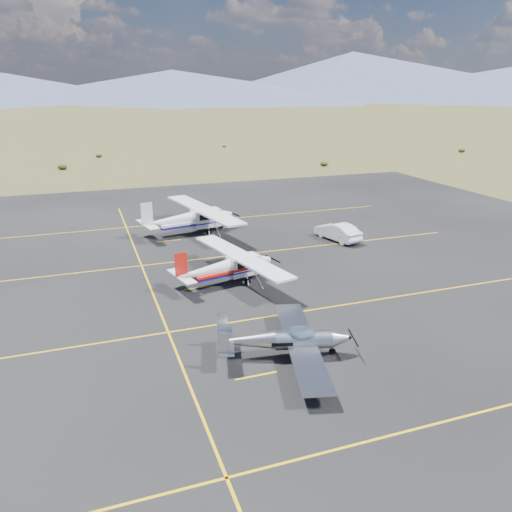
{
  "coord_description": "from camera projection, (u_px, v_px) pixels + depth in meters",
  "views": [
    {
      "loc": [
        -9.52,
        -21.86,
        12.34
      ],
      "look_at": [
        1.01,
        7.87,
        1.6
      ],
      "focal_mm": 35.0,
      "sensor_mm": 36.0,
      "label": 1
    }
  ],
  "objects": [
    {
      "name": "aircraft_cessna",
      "position": [
        227.0,
        266.0,
        32.66
      ],
      "size": [
        6.79,
        10.56,
        2.67
      ],
      "rotation": [
        0.0,
        0.0,
        0.23
      ],
      "color": "silver",
      "rests_on": "apron"
    },
    {
      "name": "aircraft_low_wing",
      "position": [
        288.0,
        340.0,
        23.71
      ],
      "size": [
        6.43,
        8.78,
        1.91
      ],
      "rotation": [
        0.0,
        0.0,
        -0.25
      ],
      "color": "#B9BBC0",
      "rests_on": "apron"
    },
    {
      "name": "sedan",
      "position": [
        338.0,
        232.0,
        42.02
      ],
      "size": [
        2.59,
        4.71,
        1.47
      ],
      "primitive_type": "imported",
      "rotation": [
        0.0,
        0.0,
        3.39
      ],
      "color": "white",
      "rests_on": "apron"
    },
    {
      "name": "aircraft_plain",
      "position": [
        190.0,
        218.0,
        43.71
      ],
      "size": [
        7.98,
        12.75,
        3.22
      ],
      "rotation": [
        0.0,
        0.0,
        0.2
      ],
      "color": "white",
      "rests_on": "apron"
    },
    {
      "name": "ground",
      "position": [
        287.0,
        331.0,
        26.49
      ],
      "size": [
        1600.0,
        1600.0,
        0.0
      ],
      "primitive_type": "plane",
      "color": "#383D1C",
      "rests_on": "ground"
    },
    {
      "name": "apron",
      "position": [
        246.0,
        285.0,
        32.74
      ],
      "size": [
        72.0,
        72.0,
        0.02
      ],
      "primitive_type": "cube",
      "color": "black",
      "rests_on": "ground"
    }
  ]
}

